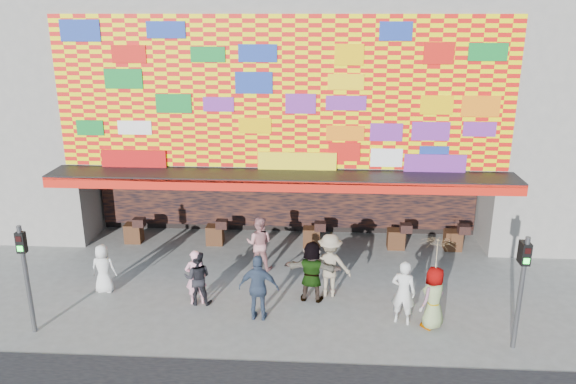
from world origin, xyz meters
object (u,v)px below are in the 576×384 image
at_px(signal_right, 522,281).
at_px(signal_left, 25,267).
at_px(ped_h, 403,292).
at_px(ped_d, 330,265).
at_px(ped_a, 103,269).
at_px(ped_f, 312,271).
at_px(parasol, 437,254).
at_px(ped_e, 259,288).
at_px(ped_g, 434,298).
at_px(ped_i, 259,243).
at_px(ped_c, 198,278).
at_px(ped_b, 196,277).

bearing_deg(signal_right, signal_left, 180.00).
bearing_deg(ped_h, ped_d, -17.06).
xyz_separation_m(ped_a, ped_f, (6.22, -0.14, 0.16)).
xyz_separation_m(ped_d, parasol, (2.72, -1.62, 1.16)).
xyz_separation_m(ped_a, ped_d, (6.74, 0.19, 0.21)).
height_order(ped_e, ped_g, ped_e).
bearing_deg(ped_i, ped_c, 65.24).
distance_m(ped_f, ped_h, 2.71).
bearing_deg(ped_g, signal_right, 112.17).
xyz_separation_m(signal_right, ped_i, (-6.87, 4.16, -0.97)).
height_order(signal_left, ped_c, signal_left).
height_order(signal_right, ped_b, signal_right).
bearing_deg(ped_e, ped_i, -80.56).
bearing_deg(ped_h, ped_a, 11.28).
height_order(ped_d, ped_e, ped_d).
bearing_deg(ped_i, ped_g, 154.19).
bearing_deg(ped_c, ped_b, 7.82).
xyz_separation_m(ped_a, ped_b, (2.91, -0.53, 0.07)).
relative_size(signal_right, ped_b, 1.81).
height_order(ped_a, ped_i, ped_i).
height_order(ped_f, parasol, parasol).
height_order(ped_a, ped_c, ped_c).
relative_size(ped_a, ped_d, 0.78).
bearing_deg(ped_d, ped_b, 13.62).
bearing_deg(ped_a, ped_f, 177.06).
bearing_deg(ped_f, ped_c, 14.48).
distance_m(signal_right, ped_e, 6.68).
distance_m(signal_right, ped_h, 3.00).
bearing_deg(ped_e, ped_f, -137.53).
bearing_deg(ped_e, ped_b, -18.28).
bearing_deg(ped_c, ped_a, -11.16).
relative_size(signal_right, ped_i, 1.68).
distance_m(ped_b, ped_d, 3.90).
height_order(ped_b, ped_i, ped_i).
relative_size(ped_a, ped_e, 0.80).
distance_m(ped_c, ped_d, 3.86).
bearing_deg(signal_right, ped_f, 157.30).
height_order(signal_left, ped_a, signal_left).
distance_m(signal_right, ped_b, 8.68).
xyz_separation_m(signal_right, ped_e, (-6.54, 1.00, -0.92)).
height_order(ped_a, ped_d, ped_d).
bearing_deg(ped_c, ped_h, 171.62).
bearing_deg(ped_b, signal_left, 10.54).
relative_size(ped_f, ped_i, 1.02).
bearing_deg(ped_b, ped_f, 173.30).
distance_m(signal_right, ped_d, 5.31).
relative_size(signal_left, signal_right, 1.00).
xyz_separation_m(signal_left, ped_d, (7.80, 2.48, -0.89)).
bearing_deg(ped_h, ped_e, 19.99).
height_order(ped_b, ped_d, ped_d).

